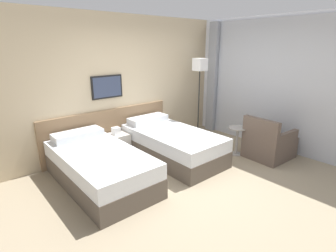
{
  "coord_description": "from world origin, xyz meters",
  "views": [
    {
      "loc": [
        -2.85,
        -2.68,
        2.13
      ],
      "look_at": [
        0.13,
        0.79,
        0.7
      ],
      "focal_mm": 28.0,
      "sensor_mm": 36.0,
      "label": 1
    }
  ],
  "objects_px": {
    "bed_near_door": "(99,167)",
    "floor_lamp": "(200,71)",
    "side_table": "(237,136)",
    "armchair": "(268,144)",
    "nightstand": "(117,144)",
    "bed_near_window": "(172,144)"
  },
  "relations": [
    {
      "from": "bed_near_window",
      "to": "nightstand",
      "type": "height_order",
      "value": "bed_near_window"
    },
    {
      "from": "side_table",
      "to": "armchair",
      "type": "bearing_deg",
      "value": -54.33
    },
    {
      "from": "floor_lamp",
      "to": "armchair",
      "type": "bearing_deg",
      "value": -82.54
    },
    {
      "from": "bed_near_window",
      "to": "armchair",
      "type": "bearing_deg",
      "value": -39.98
    },
    {
      "from": "bed_near_door",
      "to": "nightstand",
      "type": "bearing_deg",
      "value": 45.7
    },
    {
      "from": "bed_near_window",
      "to": "armchair",
      "type": "relative_size",
      "value": 2.38
    },
    {
      "from": "nightstand",
      "to": "floor_lamp",
      "type": "xyz_separation_m",
      "value": [
        1.99,
        -0.32,
        1.33
      ]
    },
    {
      "from": "armchair",
      "to": "bed_near_window",
      "type": "bearing_deg",
      "value": 52.99
    },
    {
      "from": "side_table",
      "to": "nightstand",
      "type": "bearing_deg",
      "value": 140.98
    },
    {
      "from": "floor_lamp",
      "to": "side_table",
      "type": "height_order",
      "value": "floor_lamp"
    },
    {
      "from": "nightstand",
      "to": "armchair",
      "type": "bearing_deg",
      "value": -42.07
    },
    {
      "from": "nightstand",
      "to": "armchair",
      "type": "relative_size",
      "value": 0.69
    },
    {
      "from": "floor_lamp",
      "to": "armchair",
      "type": "xyz_separation_m",
      "value": [
        0.22,
        -1.67,
        -1.3
      ]
    },
    {
      "from": "nightstand",
      "to": "armchair",
      "type": "xyz_separation_m",
      "value": [
        2.21,
        -1.99,
        0.03
      ]
    },
    {
      "from": "side_table",
      "to": "armchair",
      "type": "xyz_separation_m",
      "value": [
        0.35,
        -0.49,
        -0.12
      ]
    },
    {
      "from": "bed_near_door",
      "to": "floor_lamp",
      "type": "height_order",
      "value": "floor_lamp"
    },
    {
      "from": "bed_near_window",
      "to": "nightstand",
      "type": "relative_size",
      "value": 3.46
    },
    {
      "from": "nightstand",
      "to": "side_table",
      "type": "bearing_deg",
      "value": -39.02
    },
    {
      "from": "bed_near_window",
      "to": "nightstand",
      "type": "xyz_separation_m",
      "value": [
        -0.76,
        0.78,
        -0.05
      ]
    },
    {
      "from": "floor_lamp",
      "to": "side_table",
      "type": "distance_m",
      "value": 1.68
    },
    {
      "from": "bed_near_door",
      "to": "floor_lamp",
      "type": "xyz_separation_m",
      "value": [
        2.75,
        0.46,
        1.29
      ]
    },
    {
      "from": "bed_near_door",
      "to": "nightstand",
      "type": "xyz_separation_m",
      "value": [
        0.76,
        0.78,
        -0.05
      ]
    }
  ]
}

